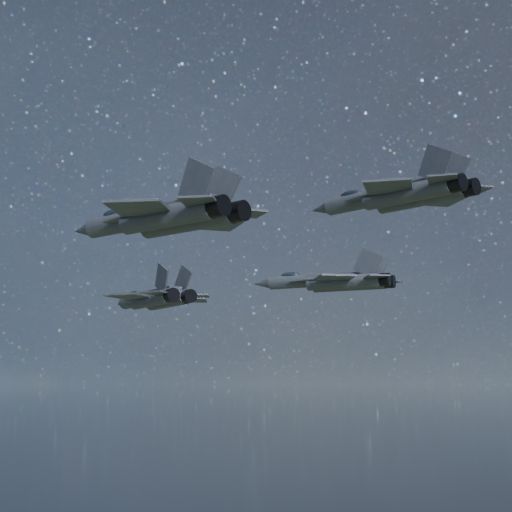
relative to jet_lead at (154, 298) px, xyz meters
The scene contains 4 objects.
jet_lead is the anchor object (origin of this frame).
jet_left 19.75m from the jet_lead, 41.20° to the left, with size 17.23×11.89×4.32m.
jet_right 34.23m from the jet_lead, 46.95° to the right, with size 16.02×11.27×4.05m.
jet_slot 34.20m from the jet_lead, 15.27° to the right, with size 15.57×10.72×3.91m.
Camera 1 is at (35.54, -56.10, 129.32)m, focal length 55.00 mm.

